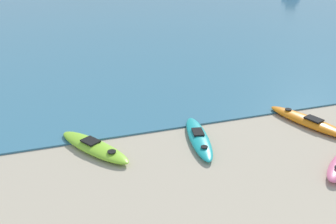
% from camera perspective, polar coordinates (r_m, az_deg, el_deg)
% --- Properties ---
extents(kayak_on_sand_0, '(1.78, 3.41, 0.35)m').
position_cam_1_polar(kayak_on_sand_0, '(15.08, 19.79, -1.32)').
color(kayak_on_sand_0, orange).
rests_on(kayak_on_sand_0, ground_plane).
extents(kayak_on_sand_1, '(2.25, 3.03, 0.32)m').
position_cam_1_polar(kayak_on_sand_1, '(12.81, -10.69, -4.98)').
color(kayak_on_sand_1, '#8CCC2D').
rests_on(kayak_on_sand_1, ground_plane).
extents(kayak_on_sand_4, '(1.20, 3.16, 0.30)m').
position_cam_1_polar(kayak_on_sand_4, '(13.18, 4.48, -3.75)').
color(kayak_on_sand_4, teal).
rests_on(kayak_on_sand_4, ground_plane).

